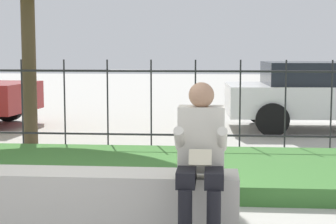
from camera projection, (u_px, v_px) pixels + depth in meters
The scene contains 5 objects.
stone_bench at pixel (97, 202), 4.94m from camera, with size 2.48×0.46×0.49m.
person_seated_reader at pixel (201, 154), 4.55m from camera, with size 0.42×0.73×1.28m.
grass_berm at pixel (109, 169), 6.82m from camera, with size 8.57×2.33×0.20m.
iron_fence at pixel (129, 104), 8.37m from camera, with size 6.57×0.03×1.40m.
car_parked_right at pixel (327, 94), 10.77m from camera, with size 3.99×2.11×1.30m.
Camera 1 is at (1.28, -4.75, 1.56)m, focal length 60.00 mm.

